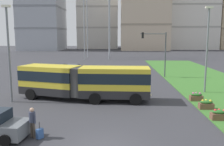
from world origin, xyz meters
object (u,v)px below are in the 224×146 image
pedestrian_crossing (32,120)px  flower_planter_3 (196,97)px  streetlight_median (207,46)px  articulated_bus (84,81)px  traffic_light_far_right (157,47)px  flower_planter_2 (206,104)px  flower_planter_1 (219,115)px  apartment_tower_centre (145,1)px  rolling_suitcase (40,134)px  car_navy_sedan (71,70)px  streetlight_left (9,50)px

pedestrian_crossing → flower_planter_3: (11.68, 8.04, -0.58)m
flower_planter_3 → streetlight_median: 5.78m
articulated_bus → traffic_light_far_right: bearing=55.3°
flower_planter_2 → pedestrian_crossing: bearing=-154.5°
flower_planter_1 → streetlight_median: 9.57m
streetlight_median → apartment_tower_centre: 78.46m
rolling_suitcase → traffic_light_far_right: traffic_light_far_right is taller
car_navy_sedan → streetlight_median: size_ratio=0.53×
streetlight_median → traffic_light_far_right: bearing=110.1°
articulated_bus → rolling_suitcase: articulated_bus is taller
streetlight_left → streetlight_median: bearing=12.2°
flower_planter_2 → streetlight_median: streetlight_median is taller
apartment_tower_centre → flower_planter_3: bearing=-92.7°
streetlight_left → streetlight_median: (18.04, 3.90, 0.15)m
streetlight_median → flower_planter_2: bearing=-108.0°
flower_planter_1 → apartment_tower_centre: size_ratio=0.03×
flower_planter_2 → traffic_light_far_right: traffic_light_far_right is taller
car_navy_sedan → pedestrian_crossing: pedestrian_crossing is taller
flower_planter_1 → flower_planter_3: 4.97m
streetlight_left → flower_planter_1: bearing=-15.4°
rolling_suitcase → articulated_bus: bearing=81.5°
traffic_light_far_right → flower_planter_3: bearing=-83.2°
flower_planter_1 → articulated_bus: bearing=151.4°
rolling_suitcase → flower_planter_2: size_ratio=0.88×
pedestrian_crossing → traffic_light_far_right: size_ratio=0.28×
flower_planter_3 → car_navy_sedan: bearing=133.7°
traffic_light_far_right → streetlight_left: 19.70m
flower_planter_1 → flower_planter_3: same height
car_navy_sedan → rolling_suitcase: (2.45, -22.58, -0.44)m
rolling_suitcase → traffic_light_far_right: bearing=65.0°
rolling_suitcase → flower_planter_1: size_ratio=0.88×
car_navy_sedan → traffic_light_far_right: size_ratio=0.73×
car_navy_sedan → streetlight_median: (15.58, -10.95, 3.95)m
articulated_bus → traffic_light_far_right: traffic_light_far_right is taller
flower_planter_2 → flower_planter_3: size_ratio=1.00×
pedestrian_crossing → streetlight_median: streetlight_median is taller
articulated_bus → apartment_tower_centre: apartment_tower_centre is taller
flower_planter_1 → apartment_tower_centre: bearing=87.5°
rolling_suitcase → flower_planter_3: (11.23, 8.24, 0.11)m
streetlight_median → apartment_tower_centre: size_ratio=0.22×
car_navy_sedan → apartment_tower_centre: 70.86m
articulated_bus → rolling_suitcase: (-1.30, -8.70, -1.34)m
articulated_bus → streetlight_median: 12.57m
rolling_suitcase → flower_planter_1: bearing=16.3°
flower_planter_1 → flower_planter_2: 2.50m
pedestrian_crossing → traffic_light_far_right: traffic_light_far_right is taller
rolling_suitcase → streetlight_median: streetlight_median is taller
traffic_light_far_right → apartment_tower_centre: size_ratio=0.16×
traffic_light_far_right → streetlight_left: bearing=-138.0°
traffic_light_far_right → apartment_tower_centre: (5.26, 67.77, 15.20)m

